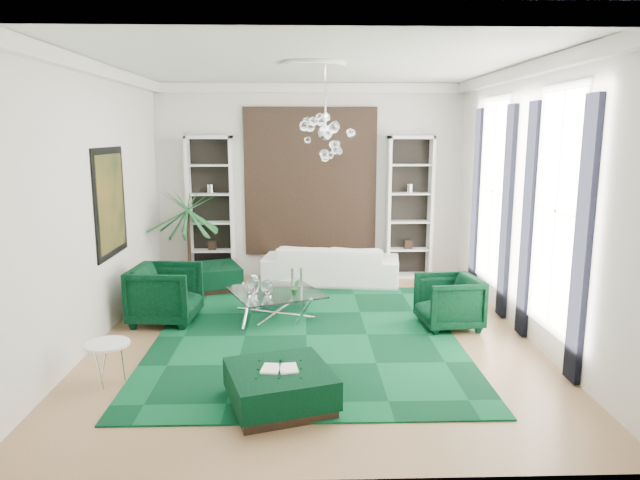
{
  "coord_description": "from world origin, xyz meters",
  "views": [
    {
      "loc": [
        -0.16,
        -7.8,
        2.85
      ],
      "look_at": [
        0.1,
        0.5,
        1.29
      ],
      "focal_mm": 32.0,
      "sensor_mm": 36.0,
      "label": 1
    }
  ],
  "objects_px": {
    "ottoman_side": "(211,278)",
    "sofa": "(331,264)",
    "palm": "(188,224)",
    "armchair_right": "(449,302)",
    "armchair_left": "(166,294)",
    "side_table": "(109,364)",
    "coffee_table": "(275,305)",
    "ottoman_front": "(280,388)"
  },
  "relations": [
    {
      "from": "ottoman_side",
      "to": "sofa",
      "type": "bearing_deg",
      "value": 9.61
    },
    {
      "from": "palm",
      "to": "armchair_right",
      "type": "bearing_deg",
      "value": -30.25
    },
    {
      "from": "armchair_left",
      "to": "sofa",
      "type": "bearing_deg",
      "value": -45.2
    },
    {
      "from": "side_table",
      "to": "palm",
      "type": "distance_m",
      "value": 4.43
    },
    {
      "from": "coffee_table",
      "to": "side_table",
      "type": "bearing_deg",
      "value": -127.65
    },
    {
      "from": "palm",
      "to": "sofa",
      "type": "bearing_deg",
      "value": 1.99
    },
    {
      "from": "coffee_table",
      "to": "palm",
      "type": "relative_size",
      "value": 0.54
    },
    {
      "from": "sofa",
      "to": "ottoman_front",
      "type": "bearing_deg",
      "value": 89.26
    },
    {
      "from": "armchair_right",
      "to": "ottoman_front",
      "type": "height_order",
      "value": "armchair_right"
    },
    {
      "from": "coffee_table",
      "to": "ottoman_side",
      "type": "bearing_deg",
      "value": 126.56
    },
    {
      "from": "ottoman_front",
      "to": "palm",
      "type": "relative_size",
      "value": 0.44
    },
    {
      "from": "ottoman_side",
      "to": "palm",
      "type": "height_order",
      "value": "palm"
    },
    {
      "from": "armchair_left",
      "to": "side_table",
      "type": "relative_size",
      "value": 1.93
    },
    {
      "from": "side_table",
      "to": "coffee_table",
      "type": "bearing_deg",
      "value": 52.35
    },
    {
      "from": "sofa",
      "to": "ottoman_side",
      "type": "xyz_separation_m",
      "value": [
        -2.24,
        -0.38,
        -0.15
      ]
    },
    {
      "from": "sofa",
      "to": "side_table",
      "type": "relative_size",
      "value": 5.08
    },
    {
      "from": "armchair_right",
      "to": "coffee_table",
      "type": "distance_m",
      "value": 2.64
    },
    {
      "from": "armchair_right",
      "to": "palm",
      "type": "bearing_deg",
      "value": -126.71
    },
    {
      "from": "armchair_left",
      "to": "ottoman_side",
      "type": "xyz_separation_m",
      "value": [
        0.39,
        1.84,
        -0.22
      ]
    },
    {
      "from": "ottoman_side",
      "to": "palm",
      "type": "distance_m",
      "value": 1.09
    },
    {
      "from": "ottoman_side",
      "to": "side_table",
      "type": "xyz_separation_m",
      "value": [
        -0.53,
        -4.05,
        0.02
      ]
    },
    {
      "from": "ottoman_front",
      "to": "side_table",
      "type": "relative_size",
      "value": 2.04
    },
    {
      "from": "armchair_left",
      "to": "palm",
      "type": "bearing_deg",
      "value": 5.75
    },
    {
      "from": "palm",
      "to": "ottoman_front",
      "type": "bearing_deg",
      "value": -69.08
    },
    {
      "from": "sofa",
      "to": "palm",
      "type": "height_order",
      "value": "palm"
    },
    {
      "from": "ottoman_side",
      "to": "palm",
      "type": "xyz_separation_m",
      "value": [
        -0.43,
        0.29,
        0.95
      ]
    },
    {
      "from": "armchair_left",
      "to": "palm",
      "type": "relative_size",
      "value": 0.41
    },
    {
      "from": "side_table",
      "to": "palm",
      "type": "height_order",
      "value": "palm"
    },
    {
      "from": "sofa",
      "to": "coffee_table",
      "type": "xyz_separation_m",
      "value": [
        -0.97,
        -2.09,
        -0.16
      ]
    },
    {
      "from": "armchair_left",
      "to": "armchair_right",
      "type": "xyz_separation_m",
      "value": [
        4.25,
        -0.37,
        -0.05
      ]
    },
    {
      "from": "coffee_table",
      "to": "ottoman_front",
      "type": "xyz_separation_m",
      "value": [
        0.18,
        -2.93,
        -0.01
      ]
    },
    {
      "from": "armchair_right",
      "to": "coffee_table",
      "type": "xyz_separation_m",
      "value": [
        -2.59,
        0.5,
        -0.17
      ]
    },
    {
      "from": "coffee_table",
      "to": "ottoman_side",
      "type": "xyz_separation_m",
      "value": [
        -1.27,
        1.71,
        0.0
      ]
    },
    {
      "from": "coffee_table",
      "to": "side_table",
      "type": "distance_m",
      "value": 2.95
    },
    {
      "from": "armchair_left",
      "to": "ottoman_front",
      "type": "xyz_separation_m",
      "value": [
        1.84,
        -2.8,
        -0.24
      ]
    },
    {
      "from": "coffee_table",
      "to": "palm",
      "type": "height_order",
      "value": "palm"
    },
    {
      "from": "palm",
      "to": "armchair_left",
      "type": "bearing_deg",
      "value": -88.87
    },
    {
      "from": "ottoman_front",
      "to": "armchair_right",
      "type": "bearing_deg",
      "value": 45.27
    },
    {
      "from": "coffee_table",
      "to": "armchair_right",
      "type": "bearing_deg",
      "value": -11.03
    },
    {
      "from": "sofa",
      "to": "armchair_right",
      "type": "distance_m",
      "value": 3.06
    },
    {
      "from": "armchair_left",
      "to": "ottoman_side",
      "type": "distance_m",
      "value": 1.9
    },
    {
      "from": "coffee_table",
      "to": "palm",
      "type": "bearing_deg",
      "value": 130.45
    }
  ]
}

